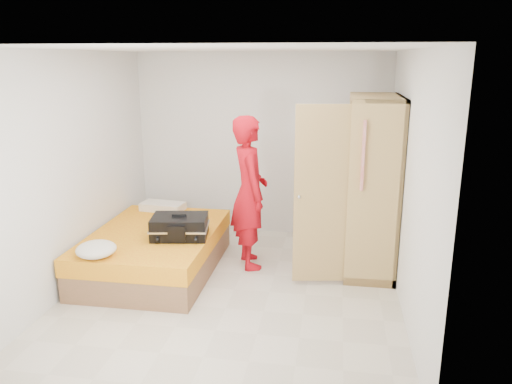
% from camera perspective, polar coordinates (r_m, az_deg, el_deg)
% --- Properties ---
extents(room, '(4.00, 4.02, 2.60)m').
position_cam_1_polar(room, '(5.27, -2.66, 1.74)').
color(room, beige).
rests_on(room, ground).
extents(bed, '(1.42, 2.02, 0.50)m').
position_cam_1_polar(bed, '(6.21, -11.41, -6.60)').
color(bed, '#8B5B3F').
rests_on(bed, ground).
extents(wardrobe, '(1.16, 1.28, 2.10)m').
position_cam_1_polar(wardrobe, '(6.07, 12.60, 0.25)').
color(wardrobe, tan).
rests_on(wardrobe, ground).
extents(person, '(0.67, 0.80, 1.87)m').
position_cam_1_polar(person, '(6.06, -0.77, -0.05)').
color(person, red).
rests_on(person, ground).
extents(suitcase, '(0.72, 0.58, 0.28)m').
position_cam_1_polar(suitcase, '(5.85, -8.72, -3.96)').
color(suitcase, black).
rests_on(suitcase, bed).
extents(round_cushion, '(0.42, 0.42, 0.16)m').
position_cam_1_polar(round_cushion, '(5.51, -17.80, -6.25)').
color(round_cushion, white).
rests_on(round_cushion, bed).
extents(pillow, '(0.61, 0.36, 0.10)m').
position_cam_1_polar(pillow, '(6.93, -10.61, -1.63)').
color(pillow, white).
rests_on(pillow, bed).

